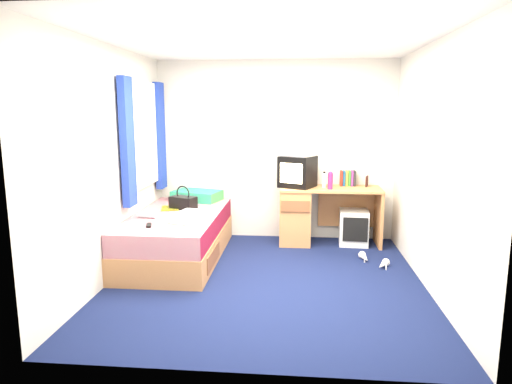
# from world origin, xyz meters

# --- Properties ---
(ground) EXTENTS (3.40, 3.40, 0.00)m
(ground) POSITION_xyz_m (0.00, 0.00, 0.00)
(ground) COLOR #0C1438
(ground) RESTS_ON ground
(room_shell) EXTENTS (3.40, 3.40, 3.40)m
(room_shell) POSITION_xyz_m (0.00, 0.00, 1.45)
(room_shell) COLOR white
(room_shell) RESTS_ON ground
(bed) EXTENTS (1.01, 2.00, 0.54)m
(bed) POSITION_xyz_m (-1.10, 0.65, 0.27)
(bed) COLOR tan
(bed) RESTS_ON ground
(pillow) EXTENTS (0.69, 0.54, 0.13)m
(pillow) POSITION_xyz_m (-1.04, 1.46, 0.61)
(pillow) COLOR teal
(pillow) RESTS_ON bed
(desk) EXTENTS (1.30, 0.55, 0.75)m
(desk) POSITION_xyz_m (0.46, 1.44, 0.41)
(desk) COLOR tan
(desk) RESTS_ON ground
(storage_cube) EXTENTS (0.39, 0.39, 0.46)m
(storage_cube) POSITION_xyz_m (1.05, 1.41, 0.23)
(storage_cube) COLOR silver
(storage_cube) RESTS_ON ground
(crt_tv) EXTENTS (0.53, 0.52, 0.41)m
(crt_tv) POSITION_xyz_m (0.31, 1.44, 0.95)
(crt_tv) COLOR black
(crt_tv) RESTS_ON desk
(vcr) EXTENTS (0.46, 0.43, 0.07)m
(vcr) POSITION_xyz_m (0.31, 1.44, 1.19)
(vcr) COLOR silver
(vcr) RESTS_ON crt_tv
(book_row) EXTENTS (0.20, 0.13, 0.20)m
(book_row) POSITION_xyz_m (0.98, 1.60, 0.85)
(book_row) COLOR maroon
(book_row) RESTS_ON desk
(picture_frame) EXTENTS (0.05, 0.12, 0.14)m
(picture_frame) POSITION_xyz_m (1.22, 1.56, 0.82)
(picture_frame) COLOR black
(picture_frame) RESTS_ON desk
(pink_water_bottle) EXTENTS (0.07, 0.07, 0.20)m
(pink_water_bottle) POSITION_xyz_m (0.73, 1.30, 0.85)
(pink_water_bottle) COLOR #E8205F
(pink_water_bottle) RESTS_ON desk
(aerosol_can) EXTENTS (0.06, 0.06, 0.19)m
(aerosol_can) POSITION_xyz_m (0.65, 1.43, 0.84)
(aerosol_can) COLOR silver
(aerosol_can) RESTS_ON desk
(handbag) EXTENTS (0.36, 0.28, 0.29)m
(handbag) POSITION_xyz_m (-1.09, 0.91, 0.63)
(handbag) COLOR black
(handbag) RESTS_ON bed
(towel) EXTENTS (0.33, 0.29, 0.09)m
(towel) POSITION_xyz_m (-0.84, 0.40, 0.59)
(towel) COLOR silver
(towel) RESTS_ON bed
(magazine) EXTENTS (0.27, 0.32, 0.01)m
(magazine) POSITION_xyz_m (-1.26, 0.91, 0.55)
(magazine) COLOR yellow
(magazine) RESTS_ON bed
(water_bottle) EXTENTS (0.20, 0.08, 0.07)m
(water_bottle) POSITION_xyz_m (-1.38, 0.41, 0.58)
(water_bottle) COLOR #B4BFC6
(water_bottle) RESTS_ON bed
(colour_swatch_fan) EXTENTS (0.23, 0.12, 0.01)m
(colour_swatch_fan) POSITION_xyz_m (-0.95, 0.14, 0.55)
(colour_swatch_fan) COLOR gold
(colour_swatch_fan) RESTS_ON bed
(remote_control) EXTENTS (0.09, 0.17, 0.02)m
(remote_control) POSITION_xyz_m (-1.24, 0.05, 0.55)
(remote_control) COLOR black
(remote_control) RESTS_ON bed
(window_assembly) EXTENTS (0.11, 1.42, 1.40)m
(window_assembly) POSITION_xyz_m (-1.55, 0.90, 1.42)
(window_assembly) COLOR silver
(window_assembly) RESTS_ON room_shell
(white_heels) EXTENTS (0.32, 0.47, 0.09)m
(white_heels) POSITION_xyz_m (1.19, 0.61, 0.04)
(white_heels) COLOR white
(white_heels) RESTS_ON ground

